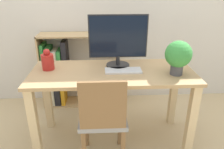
{
  "coord_description": "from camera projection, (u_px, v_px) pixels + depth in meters",
  "views": [
    {
      "loc": [
        -0.1,
        -1.83,
        1.53
      ],
      "look_at": [
        0.0,
        0.1,
        0.69
      ],
      "focal_mm": 35.0,
      "sensor_mm": 36.0,
      "label": 1
    }
  ],
  "objects": [
    {
      "name": "wall_back",
      "position": [
        108.0,
        1.0,
        2.63
      ],
      "size": [
        8.0,
        0.05,
        2.6
      ],
      "color": "silver",
      "rests_on": "ground_plane"
    },
    {
      "name": "bookshelf",
      "position": [
        66.0,
        72.0,
        2.79
      ],
      "size": [
        0.96,
        0.28,
        0.94
      ],
      "color": "tan",
      "rests_on": "ground_plane"
    },
    {
      "name": "chair",
      "position": [
        103.0,
        117.0,
        1.82
      ],
      "size": [
        0.4,
        0.4,
        0.86
      ],
      "rotation": [
        0.0,
        0.0,
        0.14
      ],
      "color": "gray",
      "rests_on": "ground_plane"
    },
    {
      "name": "potted_plant",
      "position": [
        178.0,
        55.0,
        1.85
      ],
      "size": [
        0.23,
        0.23,
        0.3
      ],
      "color": "#4C4C51",
      "rests_on": "desk"
    },
    {
      "name": "vase",
      "position": [
        48.0,
        61.0,
        1.99
      ],
      "size": [
        0.11,
        0.11,
        0.2
      ],
      "color": "#B2231E",
      "rests_on": "desk"
    },
    {
      "name": "keyboard",
      "position": [
        123.0,
        71.0,
        1.97
      ],
      "size": [
        0.33,
        0.14,
        0.02
      ],
      "color": "silver",
      "rests_on": "desk"
    },
    {
      "name": "monitor",
      "position": [
        118.0,
        39.0,
        2.0
      ],
      "size": [
        0.54,
        0.22,
        0.48
      ],
      "color": "#232326",
      "rests_on": "desk"
    },
    {
      "name": "ground_plane",
      "position": [
        112.0,
        139.0,
        2.29
      ],
      "size": [
        10.0,
        10.0,
        0.0
      ],
      "primitive_type": "plane",
      "color": "#CCB284"
    },
    {
      "name": "desk",
      "position": [
        113.0,
        86.0,
        2.04
      ],
      "size": [
        1.48,
        0.62,
        0.77
      ],
      "color": "tan",
      "rests_on": "ground_plane"
    }
  ]
}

